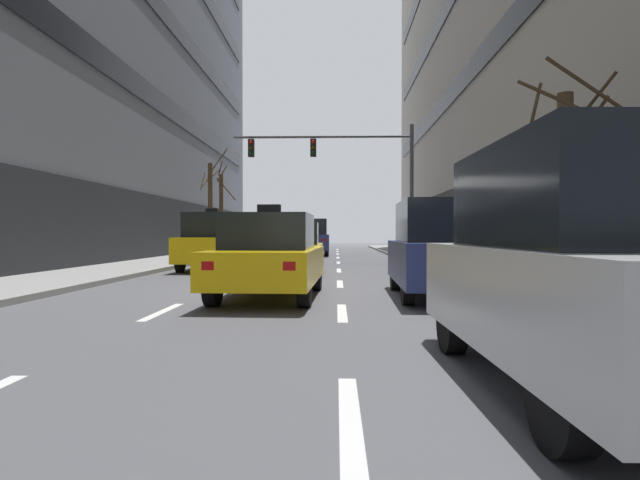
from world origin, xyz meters
TOP-DOWN VIEW (x-y plane):
  - ground_plane at (0.00, 0.00)m, footprint 120.00×120.00m
  - sidewalk_left at (-6.27, 0.00)m, footprint 3.30×80.00m
  - sidewalk_right at (6.27, 0.00)m, footprint 3.30×80.00m
  - lane_stripe_l1_s3 at (-1.54, -3.00)m, footprint 0.16×2.00m
  - lane_stripe_l1_s4 at (-1.54, 2.00)m, footprint 0.16×2.00m
  - lane_stripe_l1_s5 at (-1.54, 7.00)m, footprint 0.16×2.00m
  - lane_stripe_l1_s6 at (-1.54, 12.00)m, footprint 0.16×2.00m
  - lane_stripe_l1_s7 at (-1.54, 17.00)m, footprint 0.16×2.00m
  - lane_stripe_l1_s8 at (-1.54, 22.00)m, footprint 0.16×2.00m
  - lane_stripe_l1_s9 at (-1.54, 27.00)m, footprint 0.16×2.00m
  - lane_stripe_l1_s10 at (-1.54, 32.00)m, footprint 0.16×2.00m
  - lane_stripe_l2_s2 at (1.54, -8.00)m, footprint 0.16×2.00m
  - lane_stripe_l2_s3 at (1.54, -3.00)m, footprint 0.16×2.00m
  - lane_stripe_l2_s4 at (1.54, 2.00)m, footprint 0.16×2.00m
  - lane_stripe_l2_s5 at (1.54, 7.00)m, footprint 0.16×2.00m
  - lane_stripe_l2_s6 at (1.54, 12.00)m, footprint 0.16×2.00m
  - lane_stripe_l2_s7 at (1.54, 17.00)m, footprint 0.16×2.00m
  - lane_stripe_l2_s8 at (1.54, 22.00)m, footprint 0.16×2.00m
  - lane_stripe_l2_s9 at (1.54, 27.00)m, footprint 0.16×2.00m
  - lane_stripe_l2_s10 at (1.54, 32.00)m, footprint 0.16×2.00m
  - taxi_driving_0 at (0.07, -0.99)m, footprint 2.11×4.72m
  - taxi_driving_1 at (-2.96, 26.17)m, footprint 1.99×4.35m
  - car_driving_2 at (0.01, 19.78)m, footprint 2.05×4.63m
  - taxi_driving_3 at (-2.98, 15.69)m, footprint 1.95×4.43m
  - taxi_driving_4 at (-3.12, 7.17)m, footprint 1.83×4.32m
  - taxi_driving_5 at (0.03, 5.11)m, footprint 1.94×4.54m
  - car_parked_0 at (3.57, -7.25)m, footprint 1.94×4.42m
  - car_parked_1 at (3.57, -0.78)m, footprint 1.85×4.23m
  - traffic_signal_0 at (2.06, 12.95)m, footprint 8.58×0.35m
  - street_tree_0 at (5.94, -1.42)m, footprint 2.06×2.07m
  - street_tree_1 at (-5.97, 21.32)m, footprint 2.03×2.01m
  - street_tree_2 at (-5.92, 18.46)m, footprint 1.54×1.49m

SIDE VIEW (x-z plane):
  - ground_plane at x=0.00m, z-range 0.00..0.00m
  - lane_stripe_l1_s3 at x=-1.54m, z-range 0.00..0.01m
  - lane_stripe_l1_s4 at x=-1.54m, z-range 0.00..0.01m
  - lane_stripe_l1_s5 at x=-1.54m, z-range 0.00..0.01m
  - lane_stripe_l1_s6 at x=-1.54m, z-range 0.00..0.01m
  - lane_stripe_l1_s7 at x=-1.54m, z-range 0.00..0.01m
  - lane_stripe_l1_s8 at x=-1.54m, z-range 0.00..0.01m
  - lane_stripe_l1_s9 at x=-1.54m, z-range 0.00..0.01m
  - lane_stripe_l1_s10 at x=-1.54m, z-range 0.00..0.01m
  - lane_stripe_l2_s2 at x=1.54m, z-range 0.00..0.01m
  - lane_stripe_l2_s3 at x=1.54m, z-range 0.00..0.01m
  - lane_stripe_l2_s4 at x=1.54m, z-range 0.00..0.01m
  - lane_stripe_l2_s5 at x=1.54m, z-range 0.00..0.01m
  - lane_stripe_l2_s6 at x=1.54m, z-range 0.00..0.01m
  - lane_stripe_l2_s7 at x=1.54m, z-range 0.00..0.01m
  - lane_stripe_l2_s8 at x=1.54m, z-range 0.00..0.01m
  - lane_stripe_l2_s9 at x=1.54m, z-range 0.00..0.01m
  - lane_stripe_l2_s10 at x=1.54m, z-range 0.00..0.01m
  - sidewalk_left at x=-6.27m, z-range 0.00..0.14m
  - sidewalk_right at x=6.27m, z-range 0.00..0.14m
  - taxi_driving_3 at x=-2.98m, z-range -0.10..1.72m
  - taxi_driving_5 at x=0.03m, z-range -0.10..1.78m
  - taxi_driving_0 at x=0.07m, z-range -0.11..1.83m
  - car_parked_1 at x=3.57m, z-range 0.00..2.02m
  - taxi_driving_1 at x=-2.96m, z-range -0.09..2.15m
  - taxi_driving_4 at x=-3.12m, z-range -0.09..2.17m
  - car_parked_0 at x=3.57m, z-range 0.00..2.11m
  - car_driving_2 at x=0.01m, z-range -0.01..2.21m
  - street_tree_0 at x=5.94m, z-range 0.08..4.52m
  - street_tree_1 at x=-5.97m, z-range 0.08..5.51m
  - street_tree_2 at x=-5.92m, z-range -0.15..6.10m
  - traffic_signal_0 at x=2.06m, z-range 1.45..7.82m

